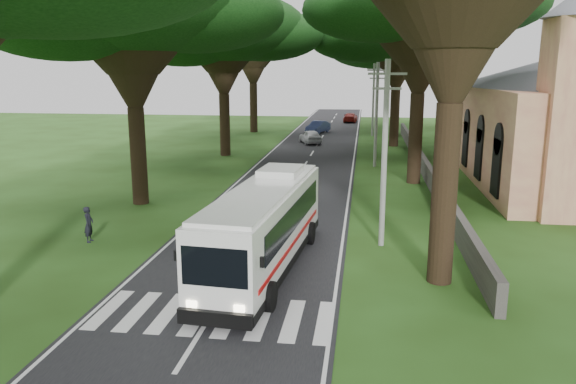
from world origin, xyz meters
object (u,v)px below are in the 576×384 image
object	(u,v)px
church	(567,109)
pedestrian	(89,224)
pole_far	(373,98)
distant_car_a	(310,136)
coach_bus	(265,225)
pole_mid	(376,113)
distant_car_b	(318,127)
distant_car_c	(350,117)
pole_near	(385,151)

from	to	relation	value
church	pedestrian	bearing A→B (deg)	-146.44
pole_far	distant_car_a	size ratio (longest dim) A/B	1.95
pole_far	coach_bus	xyz separation A→B (m)	(-4.56, -43.58, -2.43)
coach_bus	distant_car_a	size ratio (longest dim) A/B	2.73
coach_bus	pedestrian	xyz separation A→B (m)	(-8.40, 2.34, -0.94)
pole_mid	pedestrian	world-z (taller)	pole_mid
coach_bus	distant_car_b	xyz separation A→B (m)	(-1.74, 45.42, -1.03)
pole_mid	coach_bus	distance (m)	24.14
coach_bus	distant_car_a	world-z (taller)	coach_bus
coach_bus	distant_car_c	bearing A→B (deg)	93.31
pedestrian	coach_bus	bearing A→B (deg)	-113.45
pole_near	distant_car_a	xyz separation A→B (m)	(-6.30, 32.57, -3.45)
pole_near	coach_bus	xyz separation A→B (m)	(-4.56, -3.58, -2.43)
distant_car_c	coach_bus	bearing A→B (deg)	91.46
distant_car_b	pole_mid	bearing A→B (deg)	-54.40
pedestrian	pole_mid	bearing A→B (deg)	-39.27
pole_far	distant_car_a	world-z (taller)	pole_far
church	pedestrian	distance (m)	30.66
pole_far	pole_mid	bearing A→B (deg)	-90.00
church	pole_near	world-z (taller)	church
pole_mid	distant_car_b	bearing A→B (deg)	106.09
pole_mid	pedestrian	bearing A→B (deg)	-121.36
pole_far	distant_car_b	size ratio (longest dim) A/B	1.91
pole_near	pedestrian	world-z (taller)	pole_near
church	pole_far	bearing A→B (deg)	116.82
church	pedestrian	xyz separation A→B (m)	(-25.32, -16.79, -4.10)
coach_bus	distant_car_c	distance (m)	59.12
pole_near	coach_bus	distance (m)	6.28
distant_car_c	pedestrian	bearing A→B (deg)	83.02
distant_car_a	distant_car_c	bearing A→B (deg)	-118.01
pole_far	distant_car_c	size ratio (longest dim) A/B	1.83
church	coach_bus	distance (m)	25.73
pole_near	distant_car_c	xyz separation A→B (m)	(-2.90, 55.50, -3.52)
church	pole_near	xyz separation A→B (m)	(-12.36, -15.55, -0.73)
pole_mid	pole_far	bearing A→B (deg)	90.00
distant_car_b	pedestrian	world-z (taller)	pedestrian
church	pole_far	size ratio (longest dim) A/B	3.00
coach_bus	distant_car_a	distance (m)	36.21
pedestrian	distant_car_a	bearing A→B (deg)	-19.04
distant_car_a	coach_bus	bearing A→B (deg)	73.19
coach_bus	distant_car_c	world-z (taller)	coach_bus
distant_car_a	pedestrian	xyz separation A→B (m)	(-6.65, -33.82, 0.08)
church	pedestrian	world-z (taller)	church
pole_mid	distant_car_a	distance (m)	14.48
pole_near	pedestrian	bearing A→B (deg)	-174.49
church	pole_mid	world-z (taller)	church
pole_far	coach_bus	bearing A→B (deg)	-95.97
distant_car_a	distant_car_b	world-z (taller)	distant_car_a
pedestrian	pole_near	bearing A→B (deg)	-92.40
distant_car_c	pedestrian	distance (m)	57.64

